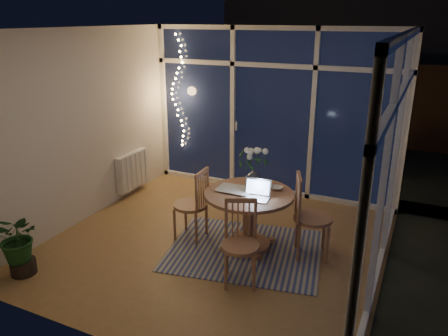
{
  "coord_description": "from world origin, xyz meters",
  "views": [
    {
      "loc": [
        2.19,
        -4.4,
        2.73
      ],
      "look_at": [
        -0.01,
        0.25,
        0.93
      ],
      "focal_mm": 35.0,
      "sensor_mm": 36.0,
      "label": 1
    }
  ],
  "objects_px": {
    "laptop": "(255,190)",
    "flower_vase": "(253,175)",
    "dining_table": "(248,220)",
    "chair_left": "(190,204)",
    "chair_right": "(313,216)",
    "potted_plant": "(19,243)",
    "chair_front": "(240,244)"
  },
  "relations": [
    {
      "from": "chair_right",
      "to": "chair_front",
      "type": "xyz_separation_m",
      "value": [
        -0.55,
        -0.88,
        -0.05
      ]
    },
    {
      "from": "chair_right",
      "to": "laptop",
      "type": "bearing_deg",
      "value": 94.39
    },
    {
      "from": "potted_plant",
      "to": "chair_right",
      "type": "bearing_deg",
      "value": 32.08
    },
    {
      "from": "dining_table",
      "to": "laptop",
      "type": "relative_size",
      "value": 3.45
    },
    {
      "from": "chair_front",
      "to": "potted_plant",
      "type": "height_order",
      "value": "chair_front"
    },
    {
      "from": "dining_table",
      "to": "laptop",
      "type": "distance_m",
      "value": 0.52
    },
    {
      "from": "laptop",
      "to": "flower_vase",
      "type": "distance_m",
      "value": 0.51
    },
    {
      "from": "chair_right",
      "to": "flower_vase",
      "type": "relative_size",
      "value": 4.92
    },
    {
      "from": "flower_vase",
      "to": "chair_left",
      "type": "bearing_deg",
      "value": -149.48
    },
    {
      "from": "chair_left",
      "to": "chair_right",
      "type": "relative_size",
      "value": 0.93
    },
    {
      "from": "potted_plant",
      "to": "laptop",
      "type": "bearing_deg",
      "value": 33.96
    },
    {
      "from": "dining_table",
      "to": "flower_vase",
      "type": "bearing_deg",
      "value": 103.2
    },
    {
      "from": "chair_right",
      "to": "laptop",
      "type": "height_order",
      "value": "chair_right"
    },
    {
      "from": "chair_right",
      "to": "chair_front",
      "type": "relative_size",
      "value": 1.11
    },
    {
      "from": "flower_vase",
      "to": "chair_right",
      "type": "bearing_deg",
      "value": -12.3
    },
    {
      "from": "dining_table",
      "to": "chair_front",
      "type": "bearing_deg",
      "value": -74.21
    },
    {
      "from": "chair_left",
      "to": "flower_vase",
      "type": "distance_m",
      "value": 0.88
    },
    {
      "from": "dining_table",
      "to": "chair_right",
      "type": "height_order",
      "value": "chair_right"
    },
    {
      "from": "chair_left",
      "to": "potted_plant",
      "type": "bearing_deg",
      "value": -42.6
    },
    {
      "from": "flower_vase",
      "to": "chair_front",
      "type": "bearing_deg",
      "value": -74.99
    },
    {
      "from": "chair_right",
      "to": "dining_table",
      "type": "bearing_deg",
      "value": 80.03
    },
    {
      "from": "laptop",
      "to": "flower_vase",
      "type": "relative_size",
      "value": 1.48
    },
    {
      "from": "chair_right",
      "to": "laptop",
      "type": "xyz_separation_m",
      "value": [
        -0.62,
        -0.29,
        0.33
      ]
    },
    {
      "from": "flower_vase",
      "to": "potted_plant",
      "type": "bearing_deg",
      "value": -135.51
    },
    {
      "from": "chair_left",
      "to": "chair_front",
      "type": "xyz_separation_m",
      "value": [
        0.97,
        -0.65,
        -0.02
      ]
    },
    {
      "from": "chair_left",
      "to": "chair_right",
      "type": "distance_m",
      "value": 1.54
    },
    {
      "from": "chair_front",
      "to": "flower_vase",
      "type": "height_order",
      "value": "flower_vase"
    },
    {
      "from": "dining_table",
      "to": "chair_left",
      "type": "xyz_separation_m",
      "value": [
        -0.76,
        -0.09,
        0.11
      ]
    },
    {
      "from": "dining_table",
      "to": "potted_plant",
      "type": "bearing_deg",
      "value": -141.69
    },
    {
      "from": "chair_front",
      "to": "potted_plant",
      "type": "bearing_deg",
      "value": 178.36
    },
    {
      "from": "dining_table",
      "to": "chair_left",
      "type": "relative_size",
      "value": 1.12
    },
    {
      "from": "laptop",
      "to": "chair_front",
      "type": "bearing_deg",
      "value": -88.37
    }
  ]
}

